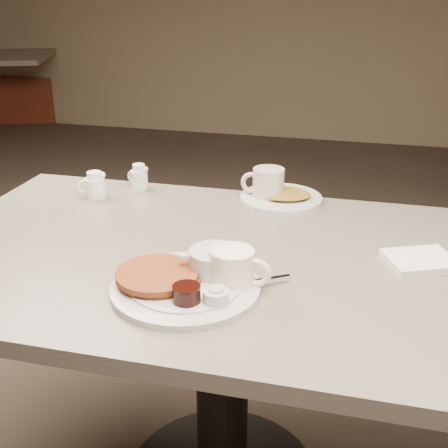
% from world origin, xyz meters
% --- Properties ---
extents(diner_table, '(1.50, 0.90, 0.75)m').
position_xyz_m(diner_table, '(0.00, 0.00, 0.58)').
color(diner_table, slate).
rests_on(diner_table, ground).
extents(main_plate, '(0.42, 0.42, 0.07)m').
position_xyz_m(main_plate, '(-0.03, -0.18, 0.77)').
color(main_plate, '#B8B8B4').
rests_on(main_plate, diner_table).
extents(coffee_mug_near, '(0.13, 0.10, 0.09)m').
position_xyz_m(coffee_mug_near, '(0.07, -0.16, 0.80)').
color(coffee_mug_near, white).
rests_on(coffee_mug_near, diner_table).
extents(napkin, '(0.19, 0.17, 0.02)m').
position_xyz_m(napkin, '(0.46, 0.06, 0.76)').
color(napkin, white).
rests_on(napkin, diner_table).
extents(coffee_mug_far, '(0.14, 0.10, 0.10)m').
position_xyz_m(coffee_mug_far, '(0.04, 0.38, 0.80)').
color(coffee_mug_far, beige).
rests_on(coffee_mug_far, diner_table).
extents(creamer_left, '(0.09, 0.07, 0.08)m').
position_xyz_m(creamer_left, '(-0.47, 0.29, 0.79)').
color(creamer_left, white).
rests_on(creamer_left, diner_table).
extents(creamer_right, '(0.08, 0.06, 0.08)m').
position_xyz_m(creamer_right, '(-0.37, 0.39, 0.79)').
color(creamer_right, silver).
rests_on(creamer_right, diner_table).
extents(hash_plate, '(0.25, 0.25, 0.04)m').
position_xyz_m(hash_plate, '(0.08, 0.39, 0.76)').
color(hash_plate, beige).
rests_on(hash_plate, diner_table).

